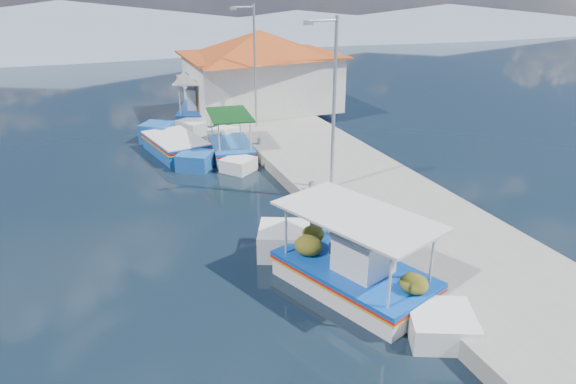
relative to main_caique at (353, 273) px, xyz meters
name	(u,v)px	position (x,y,z in m)	size (l,w,h in m)	color
ground	(224,244)	(-2.56, 3.65, -0.47)	(160.00, 160.00, 0.00)	black
quay	(319,157)	(3.34, 9.65, -0.22)	(5.00, 44.00, 0.50)	gray
bollards	(280,159)	(1.24, 8.90, 0.18)	(0.20, 17.20, 0.30)	#A5A8AD
main_caique	(353,273)	(0.00, 0.00, 0.00)	(3.88, 6.91, 2.44)	silver
caique_green_canopy	(230,149)	(-0.09, 11.95, -0.14)	(2.17, 5.86, 2.21)	silver
caique_blue_hull	(176,147)	(-2.39, 13.20, -0.15)	(2.84, 6.61, 1.20)	#1B56A7
caique_far	(200,111)	(0.04, 18.93, 0.03)	(3.83, 7.37, 2.71)	silver
harbor_building	(261,68)	(3.64, 18.65, 2.31)	(10.49, 10.49, 4.40)	white
lamp_post_near	(332,97)	(1.95, 5.65, 3.38)	(1.21, 0.14, 6.00)	#A5A8AD
lamp_post_far	(253,60)	(1.95, 14.65, 3.38)	(1.21, 0.14, 6.00)	#A5A8AD
mountain_ridge	(162,25)	(3.98, 59.65, 1.57)	(171.40, 96.00, 5.50)	slate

